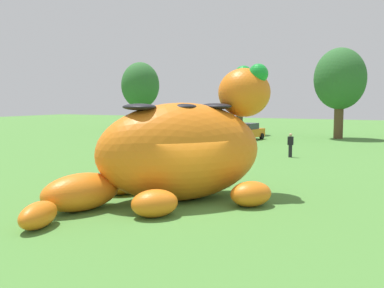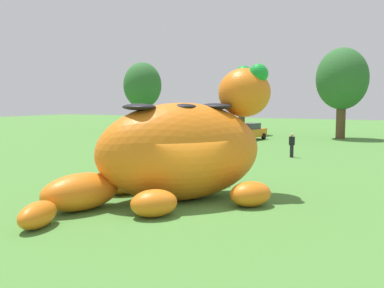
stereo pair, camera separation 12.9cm
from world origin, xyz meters
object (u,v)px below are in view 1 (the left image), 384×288
car_green (185,130)px  car_blue (216,131)px  spectator_near_inflatable (290,145)px  spectator_mid_field (218,168)px  giant_inflatable_creature (181,150)px  car_orange (249,132)px

car_green → car_blue: (3.54, 0.12, 0.00)m
spectator_near_inflatable → spectator_mid_field: (-0.66, -11.75, 0.00)m
car_green → car_blue: bearing=2.0°
spectator_mid_field → giant_inflatable_creature: bearing=-92.9°
car_green → spectator_near_inflatable: 17.62m
giant_inflatable_creature → spectator_near_inflatable: bearing=86.8°
spectator_near_inflatable → giant_inflatable_creature: bearing=-93.2°
giant_inflatable_creature → car_green: (-13.07, 26.00, -1.19)m
car_blue → car_orange: (3.31, 0.60, 0.00)m
giant_inflatable_creature → car_blue: size_ratio=2.45×
car_orange → car_green: bearing=-174.0°
car_blue → car_orange: bearing=10.2°
car_blue → giant_inflatable_creature: bearing=-70.0°
giant_inflatable_creature → car_orange: giant_inflatable_creature is taller
car_blue → spectator_near_inflatable: size_ratio=2.50×
car_orange → car_blue: bearing=-169.8°
car_blue → spectator_mid_field: (9.71, -22.69, -0.01)m
car_green → spectator_near_inflatable: bearing=-37.9°
car_green → spectator_near_inflatable: (13.91, -10.82, -0.01)m
giant_inflatable_creature → car_blue: bearing=110.0°
car_blue → car_orange: size_ratio=0.99×
giant_inflatable_creature → spectator_mid_field: 3.64m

